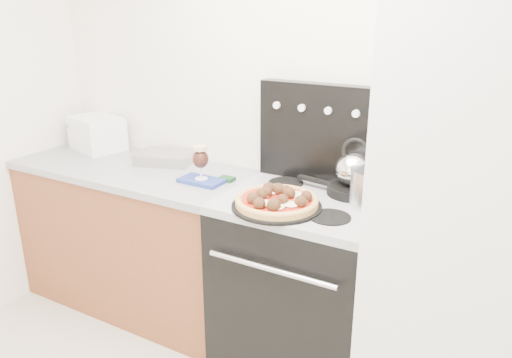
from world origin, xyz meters
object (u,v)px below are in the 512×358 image
Objects in this scene: base_cabinet at (140,239)px; pizza at (277,199)px; fridge at (464,226)px; toaster_oven at (97,133)px; tea_kettle at (354,166)px; beer_glass at (201,162)px; pizza_pan at (277,206)px; skillet at (353,190)px; oven_mitt at (201,181)px; stove_body at (303,288)px; stock_pot at (375,188)px.

base_cabinet is 3.90× the size of pizza.
fridge reaches higher than toaster_oven.
base_cabinet is 1.43m from tea_kettle.
beer_glass is 0.79m from tea_kettle.
skillet is at bearing 53.74° from pizza_pan.
oven_mitt is (0.51, -0.04, 0.48)m from base_cabinet.
base_cabinet is 7.97× the size of beer_glass.
pizza is at bearing 3.62° from toaster_oven.
tea_kettle is (0.76, 0.18, 0.15)m from oven_mitt.
skillet is (0.17, 0.17, 0.50)m from stove_body.
oven_mitt is at bearing 163.94° from pizza_pan.
toaster_oven is 1.84× the size of beer_glass.
toaster_oven is at bearing -178.72° from tea_kettle.
skillet is at bearing 16.20° from toaster_oven.
pizza is at bearing -16.06° from oven_mitt.
tea_kettle is 0.87× the size of stock_pot.
pizza_pan reaches higher than oven_mitt.
oven_mitt is at bearing -174.13° from stock_pot.
beer_glass is at bearing -166.89° from skillet.
skillet reaches higher than pizza_pan.
pizza is at bearing 0.00° from pizza_pan.
stock_pot is at bearing 165.26° from fridge.
base_cabinet is at bearing -3.05° from toaster_oven.
tea_kettle is (0.24, 0.33, 0.10)m from pizza.
stock_pot is at bearing -32.99° from skillet.
stove_body is at bearing -1.30° from base_cabinet.
toaster_oven reaches higher than stock_pot.
pizza_pan is 0.03m from pizza.
base_cabinet is 6.19× the size of oven_mitt.
beer_glass is 0.55m from pizza_pan.
tea_kettle reaches higher than base_cabinet.
beer_glass is 0.55m from pizza.
pizza_pan is at bearing -169.85° from fridge.
beer_glass reaches higher than skillet.
tea_kettle is at bearing 147.01° from stock_pot.
oven_mitt is 0.55m from pizza.
pizza_pan is 1.81× the size of stock_pot.
toaster_oven is 1.86m from stock_pot.
pizza_pan is at bearing -113.70° from stove_body.
beer_glass is (0.00, 0.00, 0.10)m from oven_mitt.
pizza is (0.00, 0.00, 0.03)m from pizza_pan.
tea_kettle is (1.27, 0.14, 0.63)m from base_cabinet.
base_cabinet is 1.11m from stove_body.
toaster_oven reaches higher than pizza.
pizza_pan is at bearing 0.00° from pizza.
base_cabinet is 1.88m from fridge.
stock_pot is at bearing 5.87° from beer_glass.
stove_body is at bearing -165.21° from stock_pot.
fridge is at bearing 10.15° from pizza_pan.
tea_kettle is 0.17m from stock_pot.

